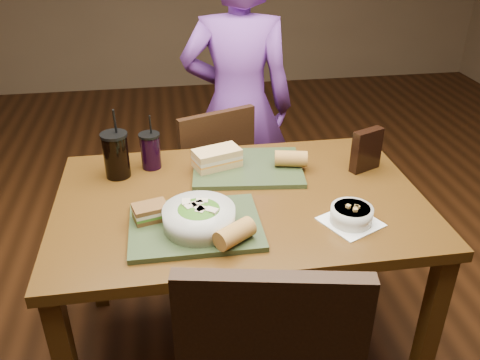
% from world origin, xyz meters
% --- Properties ---
extents(ground, '(6.00, 6.00, 0.00)m').
position_xyz_m(ground, '(0.00, 0.00, 0.00)').
color(ground, '#381C0B').
rests_on(ground, ground).
extents(dining_table, '(1.30, 0.85, 0.75)m').
position_xyz_m(dining_table, '(0.00, 0.00, 0.66)').
color(dining_table, '#4A2D0E').
rests_on(dining_table, ground).
extents(chair_far, '(0.48, 0.49, 0.86)m').
position_xyz_m(chair_far, '(-0.02, 0.64, 0.48)').
color(chair_far, black).
rests_on(chair_far, ground).
extents(diner, '(0.61, 0.45, 1.53)m').
position_xyz_m(diner, '(0.12, 0.83, 0.76)').
color(diner, '#6E3594').
rests_on(diner, ground).
extents(tray_near, '(0.42, 0.32, 0.02)m').
position_xyz_m(tray_near, '(-0.17, -0.17, 0.76)').
color(tray_near, '#2C391E').
rests_on(tray_near, dining_table).
extents(tray_far, '(0.45, 0.37, 0.02)m').
position_xyz_m(tray_far, '(0.06, 0.20, 0.76)').
color(tray_far, '#2C391E').
rests_on(tray_far, dining_table).
extents(salad_bowl, '(0.23, 0.23, 0.08)m').
position_xyz_m(salad_bowl, '(-0.16, -0.19, 0.81)').
color(salad_bowl, silver).
rests_on(salad_bowl, tray_near).
extents(soup_bowl, '(0.22, 0.22, 0.07)m').
position_xyz_m(soup_bowl, '(0.33, -0.22, 0.78)').
color(soup_bowl, white).
rests_on(soup_bowl, dining_table).
extents(sandwich_near, '(0.12, 0.10, 0.05)m').
position_xyz_m(sandwich_near, '(-0.31, -0.12, 0.79)').
color(sandwich_near, '#593819').
rests_on(sandwich_near, tray_near).
extents(sandwich_far, '(0.20, 0.15, 0.07)m').
position_xyz_m(sandwich_far, '(-0.06, 0.22, 0.80)').
color(sandwich_far, tan).
rests_on(sandwich_far, tray_far).
extents(baguette_near, '(0.14, 0.12, 0.06)m').
position_xyz_m(baguette_near, '(-0.06, -0.29, 0.80)').
color(baguette_near, '#AD7533').
rests_on(baguette_near, tray_near).
extents(baguette_far, '(0.14, 0.09, 0.06)m').
position_xyz_m(baguette_far, '(0.23, 0.17, 0.80)').
color(baguette_far, '#AD7533').
rests_on(baguette_far, tray_far).
extents(cup_cola, '(0.10, 0.10, 0.27)m').
position_xyz_m(cup_cola, '(-0.43, 0.23, 0.84)').
color(cup_cola, black).
rests_on(cup_cola, dining_table).
extents(cup_berry, '(0.08, 0.08, 0.22)m').
position_xyz_m(cup_berry, '(-0.31, 0.28, 0.82)').
color(cup_berry, black).
rests_on(cup_berry, dining_table).
extents(chip_bag, '(0.13, 0.09, 0.17)m').
position_xyz_m(chip_bag, '(0.51, 0.14, 0.83)').
color(chip_bag, black).
rests_on(chip_bag, dining_table).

